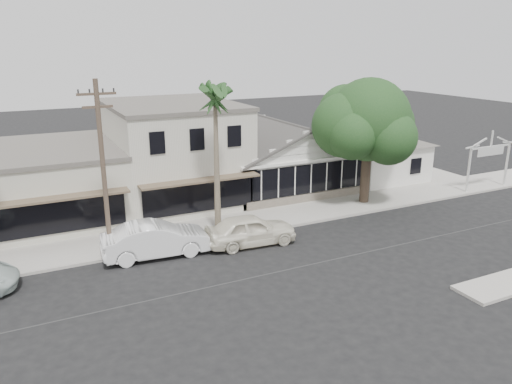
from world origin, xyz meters
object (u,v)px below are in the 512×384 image
car_1 (156,240)px  shade_tree (366,122)px  utility_pole (103,167)px  car_0 (250,230)px  arch_sign (491,149)px

car_1 → shade_tree: size_ratio=0.65×
utility_pole → shade_tree: 17.30m
utility_pole → shade_tree: (17.19, 1.79, 0.79)m
utility_pole → car_0: (7.18, -1.52, -3.94)m
arch_sign → shade_tree: shade_tree is taller
utility_pole → shade_tree: utility_pole is taller
arch_sign → car_1: size_ratio=0.75×
car_0 → shade_tree: bearing=-67.0°
car_0 → car_1: 5.06m
car_0 → arch_sign: bearing=-80.8°
shade_tree → car_1: bearing=-170.3°
car_1 → shade_tree: bearing=-76.1°
utility_pole → car_0: 8.33m
utility_pole → car_1: size_ratio=1.64×
car_0 → car_1: (-5.00, 0.76, 0.06)m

